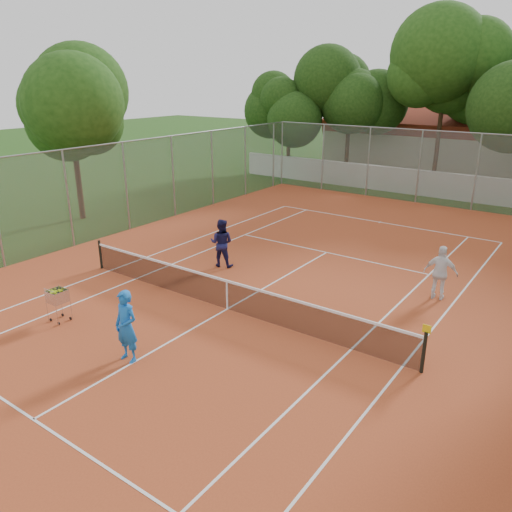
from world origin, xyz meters
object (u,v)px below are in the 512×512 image
Objects in this scene: tennis_net at (227,294)px; ball_hopper at (59,304)px; player_near at (126,327)px; player_far_left at (222,243)px; player_far_right at (441,273)px; clubhouse at (445,140)px.

ball_hopper is at bearing -135.24° from tennis_net.
ball_hopper is (-3.26, 0.27, -0.40)m from player_near.
player_far_right is at bearing 172.87° from player_far_left.
tennis_net is 6.71m from player_far_right.
tennis_net is at bearing 34.46° from player_far_right.
player_near is at bearing 89.58° from player_far_left.
clubhouse reaches higher than ball_hopper.
player_near is at bearing 50.14° from player_far_right.
clubhouse is at bearing 93.95° from tennis_net.
player_far_right is at bearing -74.12° from clubhouse.
player_near is 9.67m from player_far_right.
tennis_net is at bearing 86.48° from player_near.
player_far_right is at bearing 34.97° from ball_hopper.
player_far_right is 1.67× the size of ball_hopper.
tennis_net is 4.85m from ball_hopper.
tennis_net is 6.74× the size of player_far_right.
tennis_net is at bearing 36.51° from ball_hopper.
clubhouse is 9.10× the size of player_far_left.
tennis_net is at bearing -86.05° from clubhouse.
player_far_left is at bearing 108.87° from player_near.
player_far_left is 6.29m from ball_hopper.
clubhouse is 9.31× the size of player_far_right.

